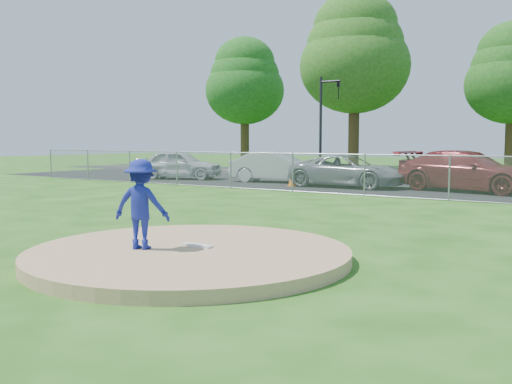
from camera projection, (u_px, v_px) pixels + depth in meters
ground at (398, 205)px, 17.84m from camera, size 120.00×120.00×0.00m
pitchers_mound at (190, 254)px, 9.56m from camera, size 5.40×5.40×0.20m
pitching_rubber at (197, 245)px, 9.72m from camera, size 0.60×0.15×0.04m
chain_link_fence at (419, 177)px, 19.42m from camera, size 40.00×0.06×1.50m
parking_lot at (454, 190)px, 23.21m from camera, size 50.00×8.00×0.01m
street at (493, 179)px, 29.41m from camera, size 60.00×7.00×0.01m
tree_far_left at (245, 81)px, 48.43m from camera, size 6.72×6.72×10.74m
tree_left at (355, 53)px, 40.56m from camera, size 7.84×7.84×12.53m
traffic_signal_left at (324, 116)px, 32.32m from camera, size 1.28×0.20×5.60m
pitcher at (141, 204)px, 9.47m from camera, size 1.10×0.85×1.49m
traffic_cone at (293, 178)px, 24.81m from camera, size 0.38×0.38×0.74m
parked_car_silver at (179, 164)px, 29.51m from camera, size 4.74×3.25×1.50m
parked_car_white at (276, 167)px, 27.17m from camera, size 4.63×2.38×1.45m
parked_car_gray at (347, 171)px, 24.36m from camera, size 4.96×2.38×1.36m
parked_car_darkred at (467, 171)px, 22.25m from camera, size 5.82×3.16×1.60m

